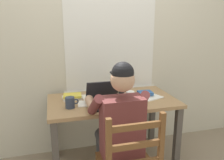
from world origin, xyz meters
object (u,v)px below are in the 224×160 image
at_px(computer_mouse, 132,103).
at_px(book_stack_side, 145,94).
at_px(coffee_mug_white, 130,96).
at_px(book_stack_main, 72,97).
at_px(laptop, 105,99).
at_px(landscape_photo_print, 101,96).
at_px(coffee_mug_dark, 70,103).
at_px(coffee_mug_spare, 122,93).
at_px(seated_person, 118,124).
at_px(desk, 113,109).

distance_m(computer_mouse, book_stack_side, 0.31).
xyz_separation_m(coffee_mug_white, book_stack_side, (0.20, 0.11, -0.03)).
relative_size(coffee_mug_white, book_stack_main, 0.60).
bearing_deg(laptop, landscape_photo_print, 87.21).
relative_size(laptop, computer_mouse, 3.36).
height_order(laptop, book_stack_side, laptop).
distance_m(coffee_mug_dark, landscape_photo_print, 0.43).
distance_m(computer_mouse, coffee_mug_white, 0.12).
bearing_deg(coffee_mug_spare, seated_person, -111.09).
distance_m(desk, coffee_mug_spare, 0.20).
bearing_deg(laptop, coffee_mug_spare, 36.60).
distance_m(laptop, book_stack_side, 0.49).
relative_size(laptop, landscape_photo_print, 2.59).
bearing_deg(book_stack_side, laptop, -163.91).
height_order(book_stack_side, landscape_photo_print, book_stack_side).
distance_m(coffee_mug_white, coffee_mug_spare, 0.15).
distance_m(coffee_mug_white, book_stack_side, 0.23).
bearing_deg(coffee_mug_white, coffee_mug_spare, 106.13).
relative_size(seated_person, landscape_photo_print, 9.48).
bearing_deg(seated_person, book_stack_side, 46.37).
relative_size(computer_mouse, book_stack_main, 0.50).
distance_m(coffee_mug_white, coffee_mug_dark, 0.60).
relative_size(laptop, coffee_mug_spare, 2.79).
height_order(laptop, coffee_mug_dark, laptop).
xyz_separation_m(coffee_mug_dark, landscape_photo_print, (0.34, 0.26, -0.05)).
bearing_deg(coffee_mug_white, book_stack_side, 28.35).
bearing_deg(coffee_mug_white, computer_mouse, -101.73).
distance_m(desk, book_stack_side, 0.39).
distance_m(seated_person, coffee_mug_spare, 0.53).
bearing_deg(landscape_photo_print, computer_mouse, -42.86).
bearing_deg(landscape_photo_print, coffee_mug_white, -28.34).
height_order(laptop, landscape_photo_print, laptop).
relative_size(seated_person, book_stack_side, 6.42).
bearing_deg(book_stack_main, computer_mouse, -30.25).
relative_size(computer_mouse, coffee_mug_white, 0.82).
bearing_deg(book_stack_main, desk, -16.00).
height_order(desk, computer_mouse, computer_mouse).
bearing_deg(laptop, coffee_mug_dark, -178.37).
relative_size(seated_person, book_stack_main, 6.11).
height_order(seated_person, book_stack_side, seated_person).
xyz_separation_m(seated_person, laptop, (-0.04, 0.31, 0.12)).
height_order(seated_person, book_stack_main, seated_person).
xyz_separation_m(computer_mouse, landscape_photo_print, (-0.23, 0.33, -0.02)).
bearing_deg(book_stack_main, seated_person, -58.13).
bearing_deg(book_stack_main, landscape_photo_print, 3.08).
bearing_deg(computer_mouse, book_stack_main, 149.75).
height_order(coffee_mug_white, book_stack_main, coffee_mug_white).
bearing_deg(book_stack_side, seated_person, -133.63).
relative_size(coffee_mug_white, coffee_mug_spare, 1.01).
height_order(desk, book_stack_main, book_stack_main).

